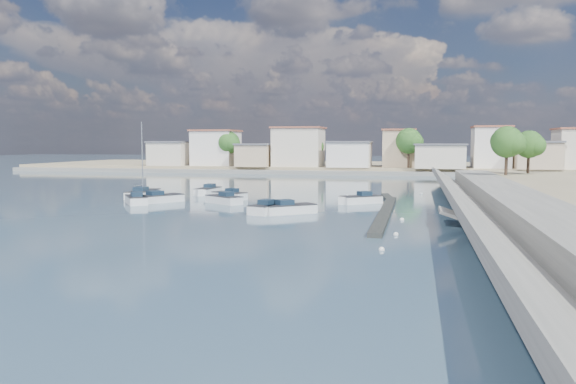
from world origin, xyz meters
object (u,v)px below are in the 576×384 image
object	(u,v)px
motorboat_d	(359,200)
motorboat_f	(228,196)
motorboat_a	(136,200)
motorboat_c	(222,200)
motorboat_b	(271,209)
sailboat	(144,194)
motorboat_g	(207,191)
motorboat_h	(292,209)
motorboat_e	(162,199)

from	to	relation	value
motorboat_d	motorboat_f	distance (m)	14.97
motorboat_a	motorboat_c	bearing A→B (deg)	14.17
motorboat_b	sailboat	world-z (taller)	sailboat
motorboat_c	motorboat_g	size ratio (longest dim) A/B	0.90
motorboat_c	motorboat_h	world-z (taller)	same
sailboat	motorboat_e	bearing A→B (deg)	-46.46
motorboat_d	motorboat_f	size ratio (longest dim) A/B	0.99
motorboat_a	motorboat_b	bearing A→B (deg)	-15.25
motorboat_a	motorboat_f	world-z (taller)	same
motorboat_b	motorboat_e	xyz separation A→B (m)	(-13.80, 6.19, 0.00)
motorboat_e	motorboat_f	xyz separation A→B (m)	(5.90, 4.62, -0.00)
motorboat_g	motorboat_d	bearing A→B (deg)	-18.09
motorboat_c	sailboat	distance (m)	12.12
motorboat_c	motorboat_h	size ratio (longest dim) A/B	0.97
motorboat_a	sailboat	xyz separation A→B (m)	(-2.48, 6.63, 0.03)
motorboat_a	motorboat_b	size ratio (longest dim) A/B	0.89
motorboat_a	motorboat_c	xyz separation A→B (m)	(8.82, 2.23, 0.00)
motorboat_e	motorboat_d	bearing A→B (deg)	9.04
motorboat_a	motorboat_h	xyz separation A→B (m)	(17.79, -4.34, -0.00)
motorboat_f	sailboat	world-z (taller)	sailboat
motorboat_g	sailboat	world-z (taller)	sailboat
motorboat_e	motorboat_h	size ratio (longest dim) A/B	1.10
motorboat_b	motorboat_c	size ratio (longest dim) A/B	1.11
motorboat_f	motorboat_h	world-z (taller)	same
motorboat_b	motorboat_c	bearing A→B (deg)	137.04
motorboat_a	motorboat_e	xyz separation A→B (m)	(2.05, 1.87, -0.00)
motorboat_b	motorboat_f	distance (m)	13.38
motorboat_a	motorboat_b	world-z (taller)	same
motorboat_d	motorboat_e	world-z (taller)	same
motorboat_e	motorboat_h	world-z (taller)	same
motorboat_e	motorboat_g	distance (m)	9.74
motorboat_f	sailboat	distance (m)	10.43
motorboat_b	motorboat_e	world-z (taller)	same
motorboat_g	motorboat_a	bearing A→B (deg)	-107.13
motorboat_f	motorboat_a	bearing A→B (deg)	-140.80
motorboat_h	motorboat_b	bearing A→B (deg)	179.28
motorboat_c	motorboat_a	bearing A→B (deg)	-165.83
motorboat_c	motorboat_d	xyz separation A→B (m)	(14.05, 2.95, -0.00)
motorboat_e	motorboat_g	xyz separation A→B (m)	(1.49, 9.62, 0.00)
motorboat_b	motorboat_h	xyz separation A→B (m)	(1.95, -0.02, 0.00)
motorboat_a	motorboat_d	world-z (taller)	same
motorboat_b	motorboat_d	distance (m)	11.81
motorboat_b	motorboat_e	bearing A→B (deg)	155.85
motorboat_b	motorboat_f	world-z (taller)	same
motorboat_f	motorboat_b	bearing A→B (deg)	-53.85
motorboat_b	sailboat	distance (m)	21.34
motorboat_g	motorboat_b	bearing A→B (deg)	-52.11
motorboat_c	motorboat_e	distance (m)	6.78
motorboat_b	motorboat_d	world-z (taller)	same
motorboat_b	motorboat_e	distance (m)	15.12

